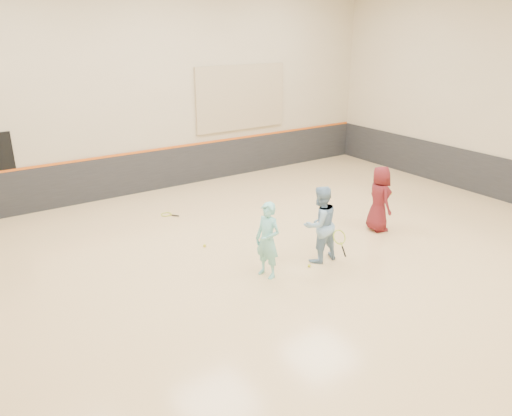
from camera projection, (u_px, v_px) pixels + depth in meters
room at (281, 226)px, 10.20m from camera, size 15.04×12.04×6.22m
wainscot_back at (162, 169)px, 14.92m from camera, size 14.90×0.04×1.20m
wainscot_right at (492, 177)px, 14.18m from camera, size 0.04×11.90×1.20m
accent_stripe at (161, 149)px, 14.70m from camera, size 14.90×0.03×0.06m
acoustic_panel at (241, 98)px, 15.71m from camera, size 3.20×0.08×2.00m
girl at (268, 240)px, 9.64m from camera, size 0.50×0.63×1.53m
instructor at (320, 224)px, 10.26m from camera, size 0.80×0.63×1.63m
young_man at (379, 199)px, 11.83m from camera, size 0.71×0.89×1.58m
held_racket at (339, 237)px, 10.17m from camera, size 0.40×0.40×0.61m
spare_racket at (166, 214)px, 13.02m from camera, size 0.65×0.65×0.06m
ball_under_racket at (309, 266)px, 10.23m from camera, size 0.07×0.07×0.07m
ball_in_hand at (391, 193)px, 11.72m from camera, size 0.07×0.07×0.07m
ball_beside_spare at (205, 246)px, 11.15m from camera, size 0.07×0.07×0.07m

